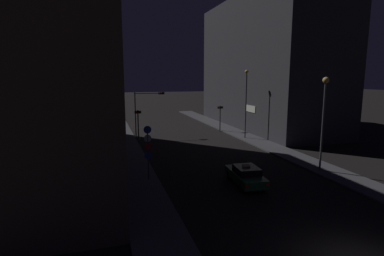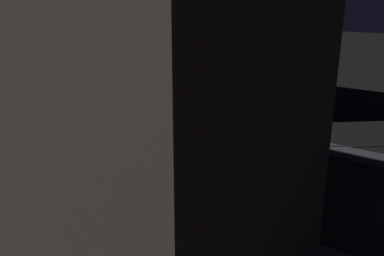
{
  "view_description": "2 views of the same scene",
  "coord_description": "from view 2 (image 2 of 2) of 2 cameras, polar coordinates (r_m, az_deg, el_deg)",
  "views": [
    {
      "loc": [
        -10.27,
        -9.17,
        7.96
      ],
      "look_at": [
        -1.29,
        21.66,
        2.58
      ],
      "focal_mm": 28.88,
      "sensor_mm": 36.0,
      "label": 1
    },
    {
      "loc": [
        -24.59,
        -0.18,
        12.02
      ],
      "look_at": [
        -0.52,
        18.62,
        2.45
      ],
      "focal_mm": 37.96,
      "sensor_mm": 36.0,
      "label": 2
    }
  ],
  "objects": [
    {
      "name": "traffic_light_left_kerb",
      "position": [
        35.78,
        -18.98,
        1.41
      ],
      "size": [
        0.8,
        0.42,
        3.85
      ],
      "color": "#47474C",
      "rests_on": "ground_plane"
    },
    {
      "name": "sidewalk_right",
      "position": [
        44.74,
        -3.14,
        1.88
      ],
      "size": [
        2.95,
        60.5,
        0.14
      ],
      "primitive_type": "cube",
      "color": "#424247",
      "rests_on": "ground_plane"
    },
    {
      "name": "traffic_light_overhead",
      "position": [
        38.68,
        -19.97,
        4.76
      ],
      "size": [
        4.03,
        0.42,
        5.97
      ],
      "color": "#47474C",
      "rests_on": "ground_plane"
    },
    {
      "name": "street_lamp_far_block",
      "position": [
        41.97,
        -1.94,
        8.72
      ],
      "size": [
        0.48,
        0.48,
        8.64
      ],
      "color": "#47474C",
      "rests_on": "sidewalk_right"
    },
    {
      "name": "sidewalk_left",
      "position": [
        35.1,
        -20.19,
        -3.63
      ],
      "size": [
        2.95,
        60.5,
        0.14
      ],
      "primitive_type": "cube",
      "color": "#424247",
      "rests_on": "ground_plane"
    },
    {
      "name": "taxi",
      "position": [
        28.94,
        12.63,
        -6.0
      ],
      "size": [
        2.15,
        4.58,
        1.62
      ],
      "color": "#1E512D",
      "rests_on": "ground_plane"
    },
    {
      "name": "street_lamp_near_block",
      "position": [
        34.54,
        16.87,
        5.71
      ],
      "size": [
        0.52,
        0.52,
        7.77
      ],
      "color": "#47474C",
      "rests_on": "sidewalk_right"
    },
    {
      "name": "building_facade_left",
      "position": [
        22.86,
        -25.21,
        13.07
      ],
      "size": [
        9.59,
        30.54,
        21.86
      ],
      "color": "#473D33",
      "rests_on": "ground_plane"
    },
    {
      "name": "sign_pole_left",
      "position": [
        24.16,
        -0.24,
        -5.57
      ],
      "size": [
        0.58,
        0.1,
        4.17
      ],
      "color": "#47474C",
      "rests_on": "sidewalk_left"
    },
    {
      "name": "building_facade_right",
      "position": [
        52.53,
        -4.2,
        15.04
      ],
      "size": [
        10.25,
        29.22,
        19.8
      ],
      "color": "#333338",
      "rests_on": "ground_plane"
    },
    {
      "name": "traffic_light_right_kerb",
      "position": [
        45.73,
        -8.58,
        5.43
      ],
      "size": [
        0.8,
        0.41,
        3.77
      ],
      "color": "#47474C",
      "rests_on": "ground_plane"
    }
  ]
}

